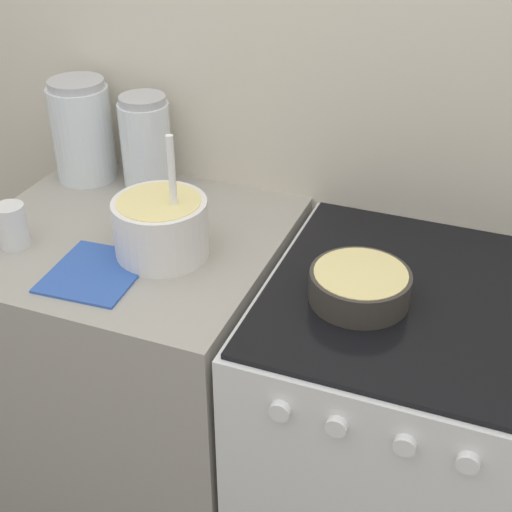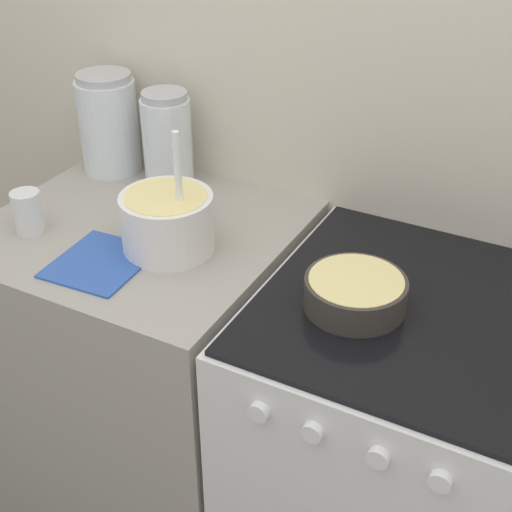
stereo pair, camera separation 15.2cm
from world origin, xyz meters
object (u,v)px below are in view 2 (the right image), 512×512
Objects in this scene: tin_can at (28,212)px; stove at (388,462)px; mixing_bowl at (167,219)px; storage_jar_middle at (168,146)px; storage_jar_left at (109,130)px; baking_pan at (355,292)px.

stove is at bearing 8.67° from tin_can.
stove is at bearing 4.78° from mixing_bowl.
mixing_bowl is 1.16× the size of storage_jar_middle.
baking_pan is at bearing -19.50° from storage_jar_left.
mixing_bowl is 1.41× the size of baking_pan.
storage_jar_middle is at bearing 162.44° from stove.
storage_jar_left is (-0.94, 0.24, 0.58)m from stove.
baking_pan reaches higher than stove.
mixing_bowl is 0.46m from baking_pan.
stove is at bearing -17.56° from storage_jar_middle.
storage_jar_left is at bearing 165.85° from stove.
storage_jar_left is 0.19m from storage_jar_middle.
stove is 9.05× the size of tin_can.
storage_jar_left reaches higher than baking_pan.
tin_can is (-0.34, -0.09, -0.03)m from mixing_bowl.
mixing_bowl is at bearing -36.87° from storage_jar_left.
baking_pan is at bearing -148.86° from stove.
mixing_bowl reaches higher than storage_jar_left.
storage_jar_middle reaches higher than stove.
mixing_bowl is 2.84× the size of tin_can.
mixing_bowl is at bearing 14.95° from tin_can.
storage_jar_left is at bearing 96.14° from tin_can.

